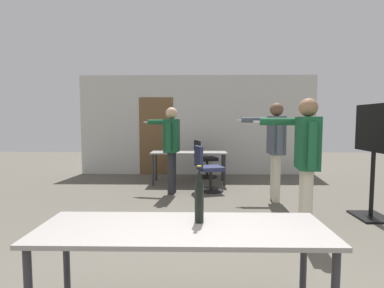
{
  "coord_description": "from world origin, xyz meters",
  "views": [
    {
      "loc": [
        -0.02,
        -1.5,
        1.45
      ],
      "look_at": [
        -0.09,
        2.89,
        1.1
      ],
      "focal_mm": 28.0,
      "sensor_mm": 36.0,
      "label": 1
    }
  ],
  "objects_px": {
    "office_chair_mid_tucked": "(207,170)",
    "tv_screen": "(374,149)",
    "person_center_tall": "(306,152)",
    "office_chair_side_rolled": "(204,160)",
    "person_far_watching": "(171,142)",
    "beer_bottle": "(200,196)",
    "person_right_polo": "(275,142)"
  },
  "relations": [
    {
      "from": "tv_screen",
      "to": "person_right_polo",
      "type": "distance_m",
      "value": 1.52
    },
    {
      "from": "office_chair_mid_tucked",
      "to": "tv_screen",
      "type": "bearing_deg",
      "value": 39.88
    },
    {
      "from": "tv_screen",
      "to": "person_center_tall",
      "type": "distance_m",
      "value": 1.36
    },
    {
      "from": "tv_screen",
      "to": "office_chair_mid_tucked",
      "type": "bearing_deg",
      "value": -124.3
    },
    {
      "from": "office_chair_side_rolled",
      "to": "tv_screen",
      "type": "bearing_deg",
      "value": 22.15
    },
    {
      "from": "office_chair_side_rolled",
      "to": "person_center_tall",
      "type": "bearing_deg",
      "value": 2.17
    },
    {
      "from": "person_far_watching",
      "to": "person_center_tall",
      "type": "height_order",
      "value": "person_center_tall"
    },
    {
      "from": "person_center_tall",
      "to": "office_chair_side_rolled",
      "type": "distance_m",
      "value": 3.95
    },
    {
      "from": "person_center_tall",
      "to": "person_far_watching",
      "type": "bearing_deg",
      "value": 49.85
    },
    {
      "from": "office_chair_mid_tucked",
      "to": "person_center_tall",
      "type": "bearing_deg",
      "value": 11.74
    },
    {
      "from": "beer_bottle",
      "to": "person_far_watching",
      "type": "bearing_deg",
      "value": 97.97
    },
    {
      "from": "tv_screen",
      "to": "office_chair_side_rolled",
      "type": "height_order",
      "value": "tv_screen"
    },
    {
      "from": "person_far_watching",
      "to": "office_chair_mid_tucked",
      "type": "height_order",
      "value": "person_far_watching"
    },
    {
      "from": "tv_screen",
      "to": "office_chair_side_rolled",
      "type": "xyz_separation_m",
      "value": [
        -2.41,
        3.1,
        -0.59
      ]
    },
    {
      "from": "person_right_polo",
      "to": "office_chair_side_rolled",
      "type": "relative_size",
      "value": 1.87
    },
    {
      "from": "beer_bottle",
      "to": "person_center_tall",
      "type": "bearing_deg",
      "value": 51.63
    },
    {
      "from": "person_right_polo",
      "to": "beer_bottle",
      "type": "xyz_separation_m",
      "value": [
        -1.37,
        -3.26,
        -0.14
      ]
    },
    {
      "from": "office_chair_side_rolled",
      "to": "beer_bottle",
      "type": "height_order",
      "value": "beer_bottle"
    },
    {
      "from": "person_far_watching",
      "to": "person_right_polo",
      "type": "relative_size",
      "value": 0.97
    },
    {
      "from": "tv_screen",
      "to": "person_far_watching",
      "type": "distance_m",
      "value": 3.43
    },
    {
      "from": "person_right_polo",
      "to": "office_chair_side_rolled",
      "type": "distance_m",
      "value": 2.56
    },
    {
      "from": "tv_screen",
      "to": "office_chair_mid_tucked",
      "type": "height_order",
      "value": "tv_screen"
    },
    {
      "from": "tv_screen",
      "to": "office_chair_side_rolled",
      "type": "bearing_deg",
      "value": -142.22
    },
    {
      "from": "person_center_tall",
      "to": "beer_bottle",
      "type": "xyz_separation_m",
      "value": [
        -1.36,
        -1.71,
        -0.12
      ]
    },
    {
      "from": "person_far_watching",
      "to": "beer_bottle",
      "type": "height_order",
      "value": "person_far_watching"
    },
    {
      "from": "person_center_tall",
      "to": "office_chair_mid_tucked",
      "type": "relative_size",
      "value": 1.85
    },
    {
      "from": "person_far_watching",
      "to": "beer_bottle",
      "type": "bearing_deg",
      "value": -163.54
    },
    {
      "from": "tv_screen",
      "to": "person_center_tall",
      "type": "xyz_separation_m",
      "value": [
        -1.21,
        -0.61,
        0.01
      ]
    },
    {
      "from": "person_right_polo",
      "to": "person_center_tall",
      "type": "bearing_deg",
      "value": -179.42
    },
    {
      "from": "person_far_watching",
      "to": "office_chair_side_rolled",
      "type": "xyz_separation_m",
      "value": [
        0.69,
        1.65,
        -0.59
      ]
    },
    {
      "from": "office_chair_mid_tucked",
      "to": "beer_bottle",
      "type": "relative_size",
      "value": 2.31
    },
    {
      "from": "beer_bottle",
      "to": "office_chair_mid_tucked",
      "type": "bearing_deg",
      "value": 87.25
    }
  ]
}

